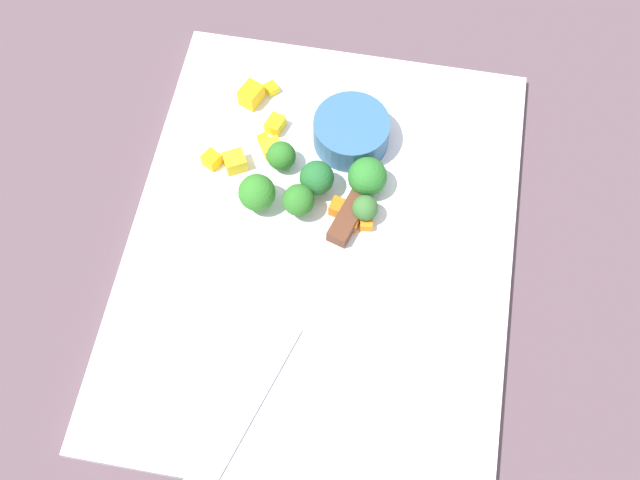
{
  "coord_description": "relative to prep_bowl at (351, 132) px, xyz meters",
  "views": [
    {
      "loc": [
        0.33,
        0.06,
        0.7
      ],
      "look_at": [
        0.0,
        0.0,
        0.02
      ],
      "focal_mm": 43.62,
      "sensor_mm": 36.0,
      "label": 1
    }
  ],
  "objects": [
    {
      "name": "ground_plane",
      "position": [
        0.13,
        -0.01,
        -0.03
      ],
      "size": [
        4.0,
        4.0,
        0.0
      ],
      "primitive_type": "plane",
      "color": "#57444B"
    },
    {
      "name": "cutting_board",
      "position": [
        0.13,
        -0.01,
        -0.02
      ],
      "size": [
        0.48,
        0.38,
        0.01
      ],
      "primitive_type": "cube",
      "color": "white",
      "rests_on": "ground_plane"
    },
    {
      "name": "prep_bowl",
      "position": [
        0.0,
        0.0,
        0.0
      ],
      "size": [
        0.08,
        0.08,
        0.03
      ],
      "primitive_type": "cylinder",
      "color": "#32608C",
      "rests_on": "cutting_board"
    },
    {
      "name": "chef_knife",
      "position": [
        0.18,
        -0.02,
        -0.01
      ],
      "size": [
        0.34,
        0.13,
        0.02
      ],
      "rotation": [
        0.0,
        0.0,
        5.98
      ],
      "color": "silver",
      "rests_on": "cutting_board"
    },
    {
      "name": "carrot_dice_0",
      "position": [
        0.1,
        0.03,
        -0.01
      ],
      "size": [
        0.01,
        0.01,
        0.01
      ],
      "primitive_type": "cube",
      "rotation": [
        0.0,
        0.0,
        1.68
      ],
      "color": "orange",
      "rests_on": "cutting_board"
    },
    {
      "name": "carrot_dice_1",
      "position": [
        0.09,
        0.0,
        -0.01
      ],
      "size": [
        0.02,
        0.02,
        0.02
      ],
      "primitive_type": "cube",
      "rotation": [
        0.0,
        0.0,
        1.34
      ],
      "color": "orange",
      "rests_on": "cutting_board"
    },
    {
      "name": "carrot_dice_2",
      "position": [
        0.1,
        0.02,
        -0.01
      ],
      "size": [
        0.02,
        0.02,
        0.01
      ],
      "primitive_type": "cube",
      "rotation": [
        0.0,
        0.0,
        2.92
      ],
      "color": "orange",
      "rests_on": "cutting_board"
    },
    {
      "name": "pepper_dice_0",
      "position": [
        0.05,
        -0.14,
        -0.01
      ],
      "size": [
        0.02,
        0.02,
        0.02
      ],
      "primitive_type": "cube",
      "rotation": [
        0.0,
        0.0,
        2.64
      ],
      "color": "yellow",
      "rests_on": "cutting_board"
    },
    {
      "name": "pepper_dice_1",
      "position": [
        0.02,
        -0.09,
        -0.01
      ],
      "size": [
        0.02,
        0.02,
        0.01
      ],
      "primitive_type": "cube",
      "rotation": [
        0.0,
        0.0,
        2.21
      ],
      "color": "yellow",
      "rests_on": "cutting_board"
    },
    {
      "name": "pepper_dice_2",
      "position": [
        -0.05,
        -0.1,
        -0.01
      ],
      "size": [
        0.02,
        0.02,
        0.01
      ],
      "primitive_type": "cube",
      "rotation": [
        0.0,
        0.0,
        0.75
      ],
      "color": "yellow",
      "rests_on": "cutting_board"
    },
    {
      "name": "pepper_dice_3",
      "position": [
        0.05,
        -0.11,
        -0.01
      ],
      "size": [
        0.03,
        0.03,
        0.02
      ],
      "primitive_type": "cube",
      "rotation": [
        0.0,
        0.0,
        0.51
      ],
      "color": "yellow",
      "rests_on": "cutting_board"
    },
    {
      "name": "pepper_dice_4",
      "position": [
        -0.0,
        -0.08,
        -0.01
      ],
      "size": [
        0.02,
        0.02,
        0.01
      ],
      "primitive_type": "cube",
      "rotation": [
        0.0,
        0.0,
        2.84
      ],
      "color": "yellow",
      "rests_on": "cutting_board"
    },
    {
      "name": "pepper_dice_5",
      "position": [
        -0.03,
        -0.11,
        -0.01
      ],
      "size": [
        0.03,
        0.03,
        0.02
      ],
      "primitive_type": "cube",
      "rotation": [
        0.0,
        0.0,
        1.17
      ],
      "color": "yellow",
      "rests_on": "cutting_board"
    },
    {
      "name": "pepper_dice_6",
      "position": [
        0.03,
        -0.08,
        -0.01
      ],
      "size": [
        0.02,
        0.03,
        0.02
      ],
      "primitive_type": "cube",
      "rotation": [
        0.0,
        0.0,
        2.14
      ],
      "color": "yellow",
      "rests_on": "cutting_board"
    },
    {
      "name": "broccoli_floret_0",
      "position": [
        0.04,
        -0.07,
        0.0
      ],
      "size": [
        0.03,
        0.03,
        0.03
      ],
      "color": "#8FC26C",
      "rests_on": "cutting_board"
    },
    {
      "name": "broccoli_floret_1",
      "position": [
        0.09,
        -0.04,
        0.01
      ],
      "size": [
        0.03,
        0.03,
        0.04
      ],
      "color": "#84BA6B",
      "rests_on": "cutting_board"
    },
    {
      "name": "broccoli_floret_2",
      "position": [
        0.09,
        -0.08,
        0.01
      ],
      "size": [
        0.04,
        0.04,
        0.04
      ],
      "color": "#91B059",
      "rests_on": "cutting_board"
    },
    {
      "name": "broccoli_floret_3",
      "position": [
        0.05,
        0.02,
        0.0
      ],
      "size": [
        0.04,
        0.04,
        0.04
      ],
      "color": "#96BA5D",
      "rests_on": "cutting_board"
    },
    {
      "name": "broccoli_floret_4",
      "position": [
        0.09,
        0.03,
        0.0
      ],
      "size": [
        0.03,
        0.03,
        0.03
      ],
      "color": "#84B962",
      "rests_on": "cutting_board"
    },
    {
      "name": "broccoli_floret_5",
      "position": [
        0.06,
        -0.02,
        0.01
      ],
      "size": [
        0.03,
        0.03,
        0.04
      ],
      "color": "#95AF57",
      "rests_on": "cutting_board"
    }
  ]
}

